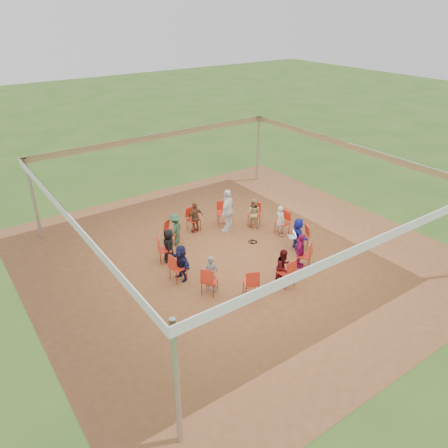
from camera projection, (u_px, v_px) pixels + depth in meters
ground at (235, 255)px, 14.72m from camera, size 80.00×80.00×0.00m
dirt_patch at (235, 255)px, 14.71m from camera, size 13.00×13.00×0.00m
tent at (236, 190)px, 13.63m from camera, size 10.33×10.33×3.00m
chair_0 at (301, 237)px, 14.87m from camera, size 0.58×0.57×0.90m
chair_1 at (282, 223)px, 15.83m from camera, size 0.48×0.46×0.90m
chair_2 at (254, 215)px, 16.44m from camera, size 0.60×0.60×0.90m
chair_3 at (223, 214)px, 16.52m from camera, size 0.57×0.58×0.90m
chair_4 at (194, 220)px, 16.07m from camera, size 0.46×0.48×0.90m
chair_5 at (172, 232)px, 15.20m from camera, size 0.60×0.60×0.90m
chair_6 at (165, 250)px, 14.14m from camera, size 0.58×0.57×0.90m
chair_7 at (178, 268)px, 13.19m from camera, size 0.48×0.46×0.90m
chair_8 at (210, 280)px, 12.58m from camera, size 0.60×0.60×0.90m
chair_9 at (251, 282)px, 12.49m from camera, size 0.57×0.58×0.90m
chair_10 at (286, 273)px, 12.95m from camera, size 0.46×0.48×0.90m
chair_11 at (304, 255)px, 13.82m from camera, size 0.60×0.60×0.90m
person_seated_0 at (298, 234)px, 14.79m from camera, size 0.82×1.14×1.16m
person_seated_1 at (280, 221)px, 15.70m from camera, size 0.31×0.45×1.16m
person_seated_2 at (253, 213)px, 16.27m from camera, size 0.59×0.65×1.16m
person_seated_3 at (195, 217)px, 15.93m from camera, size 0.71×0.41×1.16m
person_seated_4 at (175, 229)px, 15.10m from camera, size 0.83×0.73×1.16m
person_seated_5 at (169, 246)px, 14.10m from camera, size 0.53×0.65×1.16m
person_seated_6 at (181, 262)px, 13.19m from camera, size 0.50×1.11×1.16m
person_seated_7 at (211, 274)px, 12.62m from camera, size 0.47×0.51×1.16m
person_seated_8 at (284, 267)px, 12.97m from camera, size 0.59×0.37×1.16m
person_seated_9 at (300, 251)px, 13.79m from camera, size 0.76×0.68×1.16m
standing_person at (228, 211)px, 15.87m from camera, size 1.08×0.93×1.65m
cable_coil at (253, 242)px, 15.47m from camera, size 0.36×0.36×0.03m
laptop at (293, 235)px, 14.78m from camera, size 0.36×0.39×0.22m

